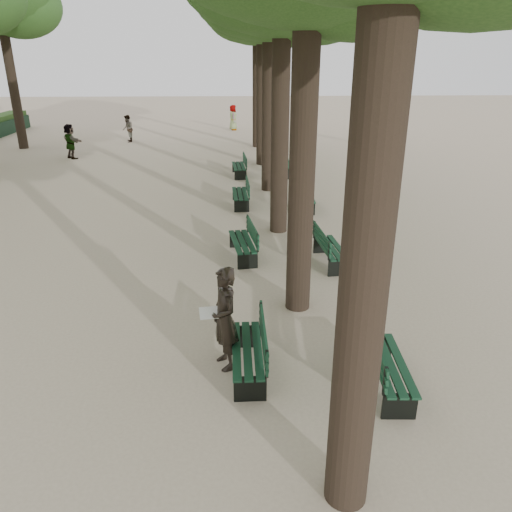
{
  "coord_description": "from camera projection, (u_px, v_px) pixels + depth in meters",
  "views": [
    {
      "loc": [
        0.2,
        -6.58,
        5.11
      ],
      "look_at": [
        0.6,
        3.0,
        1.2
      ],
      "focal_mm": 35.0,
      "sensor_mm": 36.0,
      "label": 1
    }
  ],
  "objects": [
    {
      "name": "bench_left_1",
      "position": [
        243.0,
        248.0,
        13.35
      ],
      "size": [
        0.81,
        1.86,
        0.92
      ],
      "color": "black",
      "rests_on": "ground"
    },
    {
      "name": "bench_right_1",
      "position": [
        330.0,
        254.0,
        12.94
      ],
      "size": [
        0.72,
        1.84,
        0.92
      ],
      "color": "black",
      "rests_on": "ground"
    },
    {
      "name": "pedestrian_e",
      "position": [
        70.0,
        141.0,
        25.68
      ],
      "size": [
        1.37,
        1.44,
        1.76
      ],
      "primitive_type": "imported",
      "rotation": [
        0.0,
        0.0,
        2.32
      ],
      "color": "#262628",
      "rests_on": "ground"
    },
    {
      "name": "man_with_map",
      "position": [
        225.0,
        319.0,
        8.45
      ],
      "size": [
        0.74,
        0.83,
        1.86
      ],
      "color": "black",
      "rests_on": "ground"
    },
    {
      "name": "bench_left_3",
      "position": [
        239.0,
        170.0,
        22.23
      ],
      "size": [
        0.68,
        1.83,
        0.92
      ],
      "color": "black",
      "rests_on": "ground"
    },
    {
      "name": "bench_right_0",
      "position": [
        388.0,
        373.0,
        8.14
      ],
      "size": [
        0.66,
        1.83,
        0.92
      ],
      "color": "black",
      "rests_on": "ground"
    },
    {
      "name": "pedestrian_a",
      "position": [
        128.0,
        129.0,
        30.5
      ],
      "size": [
        0.47,
        0.83,
        1.62
      ],
      "primitive_type": "imported",
      "rotation": [
        0.0,
        0.0,
        4.9
      ],
      "color": "#262628",
      "rests_on": "ground"
    },
    {
      "name": "bench_right_2",
      "position": [
        305.0,
        201.0,
        17.56
      ],
      "size": [
        0.61,
        1.81,
        0.92
      ],
      "color": "black",
      "rests_on": "ground"
    },
    {
      "name": "bench_left_0",
      "position": [
        248.0,
        358.0,
        8.52
      ],
      "size": [
        0.59,
        1.8,
        0.92
      ],
      "color": "black",
      "rests_on": "ground"
    },
    {
      "name": "bench_left_2",
      "position": [
        240.0,
        198.0,
        17.88
      ],
      "size": [
        0.63,
        1.82,
        0.92
      ],
      "color": "black",
      "rests_on": "ground"
    },
    {
      "name": "tree_central_5",
      "position": [
        257.0,
        1.0,
        26.45
      ],
      "size": [
        6.0,
        6.0,
        9.95
      ],
      "color": "#33261C",
      "rests_on": "ground"
    },
    {
      "name": "pedestrian_c",
      "position": [
        369.0,
        129.0,
        29.65
      ],
      "size": [
        0.63,
        1.1,
        1.77
      ],
      "primitive_type": "imported",
      "rotation": [
        0.0,
        0.0,
        4.43
      ],
      "color": "#262628",
      "rests_on": "ground"
    },
    {
      "name": "ground",
      "position": [
        227.0,
        396.0,
        8.01
      ],
      "size": [
        120.0,
        120.0,
        0.0
      ],
      "primitive_type": "plane",
      "color": "#BDAB8F",
      "rests_on": "ground"
    },
    {
      "name": "bench_right_3",
      "position": [
        289.0,
        169.0,
        22.41
      ],
      "size": [
        0.77,
        1.85,
        0.92
      ],
      "color": "black",
      "rests_on": "ground"
    },
    {
      "name": "pedestrian_d",
      "position": [
        233.0,
        118.0,
        35.27
      ],
      "size": [
        0.39,
        0.86,
        1.73
      ],
      "primitive_type": "imported",
      "rotation": [
        0.0,
        0.0,
        1.63
      ],
      "color": "#262628",
      "rests_on": "ground"
    }
  ]
}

